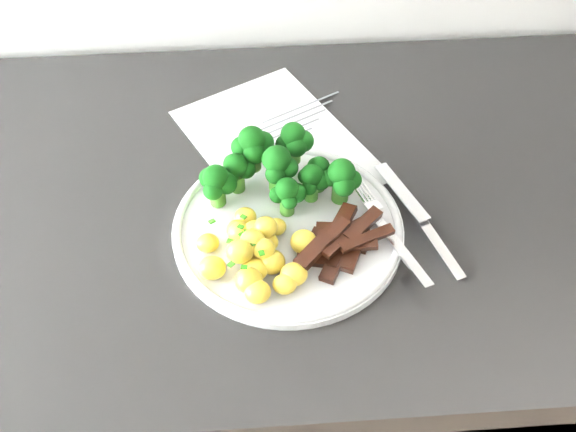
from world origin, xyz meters
TOP-DOWN VIEW (x-y plane):
  - counter at (-0.07, 1.66)m, footprint 2.50×0.63m
  - recipe_paper at (-0.10, 1.76)m, footprint 0.30×0.33m
  - plate at (-0.10, 1.60)m, footprint 0.28×0.28m
  - broccoli at (-0.11, 1.67)m, footprint 0.20×0.12m
  - potatoes at (-0.14, 1.55)m, footprint 0.14×0.14m
  - beef_strips at (-0.04, 1.57)m, footprint 0.12×0.11m
  - fork at (0.02, 1.58)m, footprint 0.07×0.18m
  - knife at (0.07, 1.58)m, footprint 0.08×0.19m

SIDE VIEW (x-z plane):
  - counter at x=-0.07m, z-range 0.00..0.94m
  - recipe_paper at x=-0.10m, z-range 0.94..0.94m
  - plate at x=-0.10m, z-range 0.94..0.95m
  - knife at x=0.07m, z-range 0.94..0.96m
  - fork at x=0.02m, z-range 0.95..0.96m
  - beef_strips at x=-0.04m, z-range 0.94..0.97m
  - potatoes at x=-0.14m, z-range 0.94..0.99m
  - broccoli at x=-0.11m, z-range 0.95..1.03m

